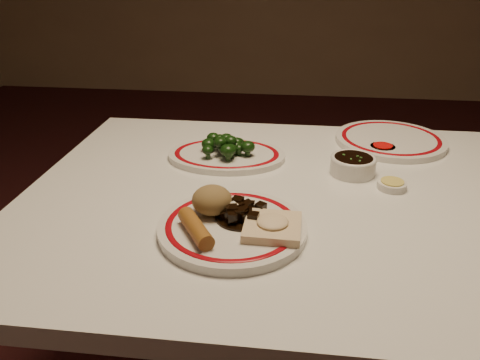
% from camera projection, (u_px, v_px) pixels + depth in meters
% --- Properties ---
extents(dining_table, '(1.20, 0.90, 0.75)m').
position_uv_depth(dining_table, '(298.00, 230.00, 1.05)').
color(dining_table, white).
rests_on(dining_table, ground).
extents(main_plate, '(0.31, 0.31, 0.02)m').
position_uv_depth(main_plate, '(232.00, 227.00, 0.86)').
color(main_plate, silver).
rests_on(main_plate, dining_table).
extents(rice_mound, '(0.08, 0.08, 0.06)m').
position_uv_depth(rice_mound, '(212.00, 200.00, 0.89)').
color(rice_mound, olive).
rests_on(rice_mound, main_plate).
extents(spring_roll, '(0.08, 0.11, 0.03)m').
position_uv_depth(spring_roll, '(196.00, 228.00, 0.82)').
color(spring_roll, '#9C6326').
rests_on(spring_roll, main_plate).
extents(fried_wonton, '(0.10, 0.10, 0.03)m').
position_uv_depth(fried_wonton, '(272.00, 226.00, 0.83)').
color(fried_wonton, beige).
rests_on(fried_wonton, main_plate).
extents(stirfry_heap, '(0.10, 0.10, 0.03)m').
position_uv_depth(stirfry_heap, '(240.00, 212.00, 0.88)').
color(stirfry_heap, black).
rests_on(stirfry_heap, main_plate).
extents(broccoli_plate, '(0.30, 0.26, 0.02)m').
position_uv_depth(broccoli_plate, '(227.00, 155.00, 1.18)').
color(broccoli_plate, silver).
rests_on(broccoli_plate, dining_table).
extents(broccoli_pile, '(0.14, 0.12, 0.05)m').
position_uv_depth(broccoli_pile, '(227.00, 144.00, 1.16)').
color(broccoli_pile, '#23471C').
rests_on(broccoli_pile, broccoli_plate).
extents(soy_bowl, '(0.10, 0.10, 0.04)m').
position_uv_depth(soy_bowl, '(353.00, 166.00, 1.09)').
color(soy_bowl, silver).
rests_on(soy_bowl, dining_table).
extents(sweet_sour_dish, '(0.06, 0.06, 0.02)m').
position_uv_depth(sweet_sour_dish, '(382.00, 149.00, 1.22)').
color(sweet_sour_dish, silver).
rests_on(sweet_sour_dish, dining_table).
extents(mustard_dish, '(0.06, 0.06, 0.02)m').
position_uv_depth(mustard_dish, '(392.00, 185.00, 1.03)').
color(mustard_dish, silver).
rests_on(mustard_dish, dining_table).
extents(far_plate, '(0.38, 0.38, 0.02)m').
position_uv_depth(far_plate, '(390.00, 140.00, 1.27)').
color(far_plate, silver).
rests_on(far_plate, dining_table).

